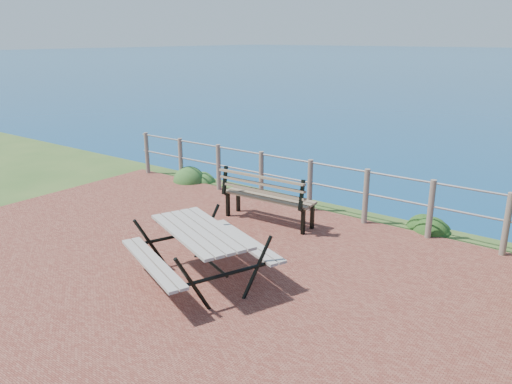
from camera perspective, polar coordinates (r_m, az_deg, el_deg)
ground at (r=7.26m, az=-7.83°, el=-9.27°), size 10.00×7.00×0.12m
safety_railing at (r=9.54m, az=6.19°, el=1.08°), size 9.40×0.10×1.00m
picnic_table at (r=6.83m, az=-6.35°, el=-6.55°), size 1.91×1.44×0.74m
park_bench at (r=8.85m, az=1.47°, el=0.34°), size 1.75×0.50×0.98m
shrub_lip_west at (r=11.75m, az=-6.31°, el=1.29°), size 0.82×0.82×0.57m
shrub_lip_east at (r=9.32m, az=19.68°, el=-4.00°), size 0.71×0.71×0.43m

